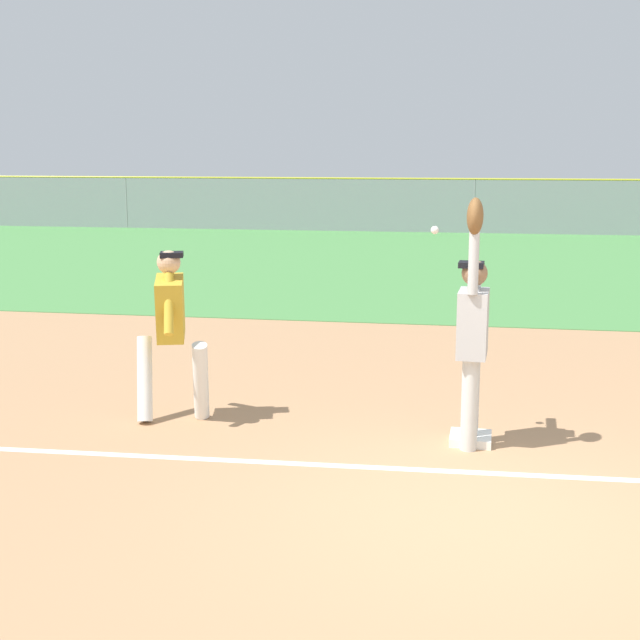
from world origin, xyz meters
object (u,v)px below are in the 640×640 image
at_px(parked_car_tan, 239,203).
at_px(parked_car_green, 631,207).
at_px(baseball, 435,230).
at_px(first_base, 471,438).
at_px(runner, 171,324).
at_px(fielder, 473,327).
at_px(parked_car_red, 499,207).
at_px(parked_car_silver, 369,205).

bearing_deg(parked_car_tan, parked_car_green, -5.94).
bearing_deg(baseball, parked_car_tan, 108.80).
distance_m(first_base, runner, 3.10).
bearing_deg(fielder, first_base, -94.49).
bearing_deg(baseball, first_base, -14.46).
bearing_deg(fielder, parked_car_green, -99.15).
xyz_separation_m(first_base, parked_car_green, (5.68, 25.03, 0.63)).
xyz_separation_m(fielder, runner, (-2.92, 0.29, -0.12)).
xyz_separation_m(fielder, parked_car_red, (1.01, 24.51, -0.45)).
relative_size(fielder, parked_car_silver, 0.50).
bearing_deg(baseball, parked_car_silver, 97.85).
bearing_deg(first_base, parked_car_tan, 109.52).
bearing_deg(runner, parked_car_red, 64.52).
distance_m(fielder, parked_car_tan, 26.56).
distance_m(baseball, parked_car_red, 24.36).
bearing_deg(fielder, runner, -2.08).
height_order(first_base, parked_car_tan, parked_car_tan).
bearing_deg(first_base, fielder, -98.11).
distance_m(first_base, parked_car_silver, 25.05).
bearing_deg(parked_car_silver, parked_car_green, 6.77).
xyz_separation_m(parked_car_silver, parked_car_green, (9.47, 0.27, 0.00)).
xyz_separation_m(runner, parked_car_silver, (-0.84, 24.58, -0.32)).
xyz_separation_m(first_base, parked_car_red, (0.99, 24.38, 0.63)).
relative_size(runner, parked_car_red, 0.38).
bearing_deg(parked_car_red, first_base, -97.70).
xyz_separation_m(runner, parked_car_green, (8.62, 24.86, -0.32)).
distance_m(parked_car_silver, parked_car_green, 9.47).
bearing_deg(parked_car_silver, parked_car_tan, -176.87).
bearing_deg(parked_car_green, runner, -104.92).
xyz_separation_m(runner, parked_car_tan, (-5.90, 24.76, -0.32)).
distance_m(fielder, parked_car_green, 25.79).
distance_m(parked_car_tan, parked_car_red, 9.85).
bearing_deg(parked_car_red, fielder, -97.73).
distance_m(runner, parked_car_red, 24.53).
relative_size(runner, baseball, 23.24).
bearing_deg(parked_car_silver, first_base, -76.17).
xyz_separation_m(parked_car_red, parked_car_green, (4.69, 0.64, 0.00)).
bearing_deg(parked_car_silver, baseball, -77.01).
bearing_deg(parked_car_silver, fielder, -76.25).
xyz_separation_m(parked_car_tan, parked_car_red, (9.83, -0.55, 0.00)).
height_order(fielder, parked_car_red, fielder).
relative_size(first_base, fielder, 0.17).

